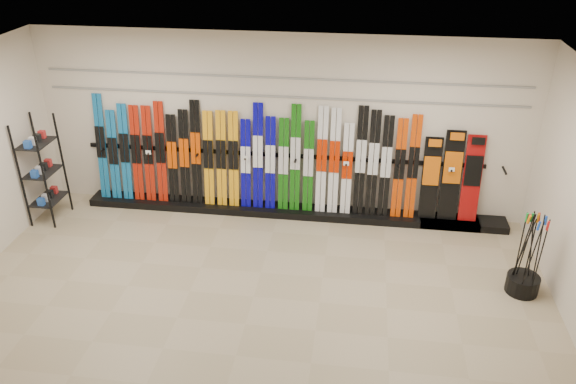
# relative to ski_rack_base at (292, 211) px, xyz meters

# --- Properties ---
(floor) EXTENTS (8.00, 8.00, 0.00)m
(floor) POSITION_rel_ski_rack_base_xyz_m (-0.22, -2.28, -0.06)
(floor) COLOR #9B8A6A
(floor) RESTS_ON ground
(back_wall) EXTENTS (8.00, 0.00, 8.00)m
(back_wall) POSITION_rel_ski_rack_base_xyz_m (-0.22, 0.22, 1.44)
(back_wall) COLOR beige
(back_wall) RESTS_ON floor
(ceiling) EXTENTS (8.00, 8.00, 0.00)m
(ceiling) POSITION_rel_ski_rack_base_xyz_m (-0.22, -2.28, 2.94)
(ceiling) COLOR silver
(ceiling) RESTS_ON back_wall
(ski_rack_base) EXTENTS (8.00, 0.40, 0.12)m
(ski_rack_base) POSITION_rel_ski_rack_base_xyz_m (0.00, 0.00, 0.00)
(ski_rack_base) COLOR black
(ski_rack_base) RESTS_ON floor
(skis) EXTENTS (5.38, 0.26, 1.81)m
(skis) POSITION_rel_ski_rack_base_xyz_m (-0.66, 0.06, 0.89)
(skis) COLOR #115F9B
(skis) RESTS_ON ski_rack_base
(snowboards) EXTENTS (0.92, 0.23, 1.48)m
(snowboards) POSITION_rel_ski_rack_base_xyz_m (2.55, 0.07, 0.77)
(snowboards) COLOR black
(snowboards) RESTS_ON ski_rack_base
(accessory_rack) EXTENTS (0.40, 0.60, 1.75)m
(accessory_rack) POSITION_rel_ski_rack_base_xyz_m (-3.97, -0.65, 0.81)
(accessory_rack) COLOR black
(accessory_rack) RESTS_ON floor
(pole_bin) EXTENTS (0.43, 0.43, 0.25)m
(pole_bin) POSITION_rel_ski_rack_base_xyz_m (3.38, -1.67, 0.07)
(pole_bin) COLOR black
(pole_bin) RESTS_ON floor
(ski_poles) EXTENTS (0.31, 0.34, 1.18)m
(ski_poles) POSITION_rel_ski_rack_base_xyz_m (3.35, -1.69, 0.55)
(ski_poles) COLOR black
(ski_poles) RESTS_ON pole_bin
(slatwall_rail_0) EXTENTS (7.60, 0.02, 0.03)m
(slatwall_rail_0) POSITION_rel_ski_rack_base_xyz_m (-0.22, 0.20, 1.94)
(slatwall_rail_0) COLOR gray
(slatwall_rail_0) RESTS_ON back_wall
(slatwall_rail_1) EXTENTS (7.60, 0.02, 0.03)m
(slatwall_rail_1) POSITION_rel_ski_rack_base_xyz_m (-0.22, 0.20, 2.24)
(slatwall_rail_1) COLOR gray
(slatwall_rail_1) RESTS_ON back_wall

